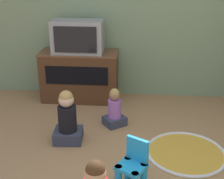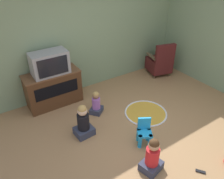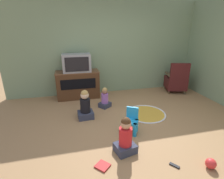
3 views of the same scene
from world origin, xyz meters
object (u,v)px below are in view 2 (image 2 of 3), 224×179
Objects in this scene: child_watching_center at (152,157)px; remote_control at (201,171)px; television at (50,63)px; yellow_kid_chair at (144,134)px; child_watching_left at (83,122)px; child_watching_right at (96,104)px; black_armchair at (160,62)px; tv_cabinet at (53,88)px.

child_watching_center is 4.29× the size of remote_control.
television reaches higher than child_watching_center.
child_watching_center is (-0.28, -0.50, 0.06)m from yellow_kid_chair.
child_watching_center reaches higher than yellow_kid_chair.
remote_control is (1.13, -1.77, -0.28)m from child_watching_left.
television is 1.27m from child_watching_right.
television is 3.05m from black_armchair.
black_armchair reaches higher than child_watching_left.
television is 1.13× the size of child_watching_left.
child_watching_left is 0.70m from child_watching_right.
child_watching_right is 2.31m from remote_control.
child_watching_left is at bearing -176.61° from child_watching_right.
black_armchair is 2.43m from child_watching_right.
television is 2.36m from yellow_kid_chair.
television is 3.40m from remote_control.
child_watching_center is 1.21× the size of child_watching_right.
tv_cabinet reaches higher than child_watching_right.
yellow_kid_chair is at bearing -115.10° from child_watching_right.
child_watching_left is 1.39m from child_watching_center.
yellow_kid_chair is at bearing 55.60° from black_armchair.
child_watching_left reaches higher than yellow_kid_chair.
child_watching_center is at bearing -76.85° from tv_cabinet.
television reaches higher than remote_control.
television reaches higher than child_watching_left.
tv_cabinet is 8.09× the size of remote_control.
child_watching_left is 4.50× the size of remote_control.
tv_cabinet is at bearing 89.94° from child_watching_left.
black_armchair is at bearing -4.37° from television.
television is at bearing 90.18° from child_watching_right.
tv_cabinet is 2.25m from yellow_kid_chair.
tv_cabinet is 2.98m from black_armchair.
remote_control is at bearing 72.56° from black_armchair.
yellow_kid_chair is 0.76× the size of child_watching_left.
black_armchair is (2.97, -0.25, -0.04)m from tv_cabinet.
black_armchair is 1.89× the size of yellow_kid_chair.
television is 1.43× the size of child_watching_right.
television is at bearing 90.03° from child_watching_center.
child_watching_center is at bearing -71.75° from child_watching_left.
child_watching_right is (0.53, 0.45, -0.06)m from child_watching_left.
child_watching_center is at bearing 59.06° from black_armchair.
yellow_kid_chair is 0.79× the size of child_watching_center.
yellow_kid_chair is at bearing -66.67° from television.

